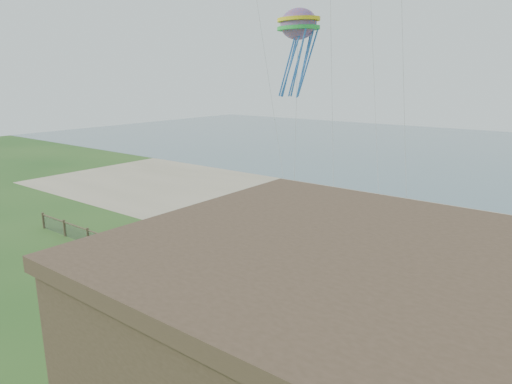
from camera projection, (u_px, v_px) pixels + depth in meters
ground at (124, 343)px, 20.02m from camera, size 160.00×160.00×0.00m
sand_beach at (350, 221)px, 36.93m from camera, size 72.00×20.00×0.02m
ocean at (478, 153)px, 70.76m from camera, size 160.00×68.00×0.02m
chainlink_fence at (216, 284)px, 24.50m from camera, size 36.20×0.20×1.25m
picnic_table at (337, 359)px, 18.33m from camera, size 1.88×1.60×0.68m
octopus_kite at (298, 50)px, 29.75m from camera, size 3.52×2.95×6.21m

